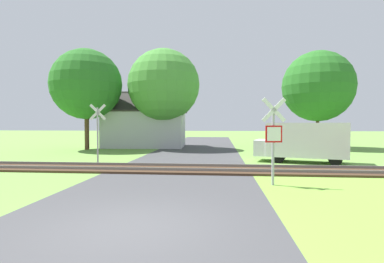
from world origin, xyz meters
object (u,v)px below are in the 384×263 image
Objects in this scene: crossing_sign_far at (98,130)px; tree_center at (164,85)px; mail_truck at (303,141)px; house at (146,127)px; tree_far at (318,86)px; tree_left at (86,84)px; stop_sign_near at (273,136)px.

crossing_sign_far is 11.13m from tree_center.
tree_center is at bearing 64.88° from mail_truck.
house is 4.64m from tree_center.
tree_far reaches higher than mail_truck.
house is 15.61m from mail_truck.
stop_sign_near is at bearing -45.76° from tree_left.
tree_center is at bearing -74.99° from stop_sign_near.
tree_far is (13.54, 1.71, -0.05)m from tree_center.
tree_far is at bearing 9.60° from tree_left.
tree_center is 1.66× the size of mail_truck.
house is (-0.45, 12.28, -0.03)m from crossing_sign_far.
house is 1.49× the size of mail_truck.
tree_left reaches higher than crossing_sign_far.
stop_sign_near is 19.02m from tree_left.
tree_far is (15.17, 12.09, 3.61)m from crossing_sign_far.
house is 6.55m from tree_left.
tree_far is at bearing -4.86° from mail_truck.
crossing_sign_far is 0.42× the size of house.
tree_left is at bearing -165.27° from tree_center.
crossing_sign_far reaches higher than mail_truck.
tree_left is (-4.62, 8.74, 3.59)m from crossing_sign_far.
mail_truck is at bearing -23.45° from tree_left.
house is at bearing 179.30° from tree_far.
tree_left is 20.07m from tree_far.
tree_far is at bearing -3.66° from house.
tree_far reaches higher than house.
tree_left is at bearing -170.40° from tree_far.
tree_left is 0.98× the size of tree_far.
tree_far is (19.79, 3.35, 0.03)m from tree_left.
tree_far is at bearing 7.18° from tree_center.
house reaches higher than mail_truck.
tree_left is (-4.17, -3.54, 3.61)m from house.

